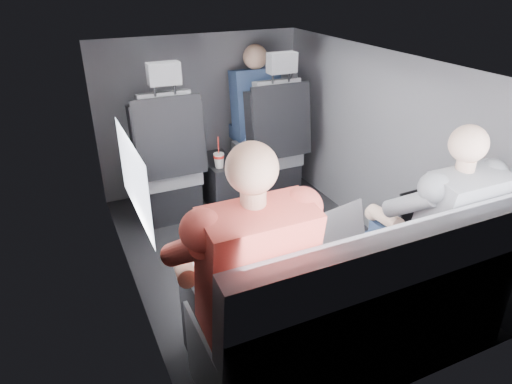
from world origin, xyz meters
name	(u,v)px	position (x,y,z in m)	size (l,w,h in m)	color
floor	(265,255)	(0.00, 0.00, 0.00)	(2.60, 2.60, 0.00)	black
ceiling	(267,61)	(0.00, 0.00, 1.35)	(2.60, 2.60, 0.00)	#B2B2AD
panel_left	(124,194)	(-0.90, 0.00, 0.68)	(0.02, 2.60, 1.35)	#56565B
panel_right	(378,147)	(0.90, 0.00, 0.68)	(0.02, 2.60, 1.35)	#56565B
panel_front	(201,114)	(0.00, 1.30, 0.68)	(1.80, 0.02, 1.35)	#56565B
panel_back	(404,282)	(0.00, -1.30, 0.68)	(1.80, 0.02, 1.35)	#56565B
side_window	(133,178)	(-0.88, -0.30, 0.90)	(0.02, 0.75, 0.42)	white
seatbelt	(280,113)	(0.45, 0.67, 0.80)	(0.05, 0.01, 0.65)	black
front_seat_left	(167,171)	(-0.45, 0.84, 0.40)	(0.52, 0.58, 1.26)	black
front_seat_right	(270,153)	(0.45, 0.84, 0.40)	(0.52, 0.58, 1.26)	black
center_console	(220,182)	(0.00, 0.88, 0.20)	(0.24, 0.48, 0.41)	black
rear_bench	(360,315)	(0.00, -1.06, 0.31)	(1.60, 0.57, 0.92)	slate
soda_cup	(219,160)	(-0.05, 0.74, 0.47)	(0.08, 0.08, 0.26)	white
laptop_white	(227,254)	(-0.56, -0.75, 0.64)	(0.38, 0.38, 0.26)	silver
laptop_silver	(327,235)	(-0.05, -0.80, 0.63)	(0.38, 0.36, 0.24)	#A8A8AD
laptop_black	(411,213)	(0.49, -0.80, 0.63)	(0.33, 0.30, 0.23)	black
passenger_rear_left	(243,277)	(-0.58, -0.97, 0.66)	(0.55, 0.66, 1.30)	#2D2D32
passenger_rear_right	(432,229)	(0.49, -0.97, 0.62)	(0.50, 0.62, 1.21)	navy
passenger_front_right	(255,105)	(0.43, 1.10, 0.75)	(0.41, 0.41, 0.84)	navy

